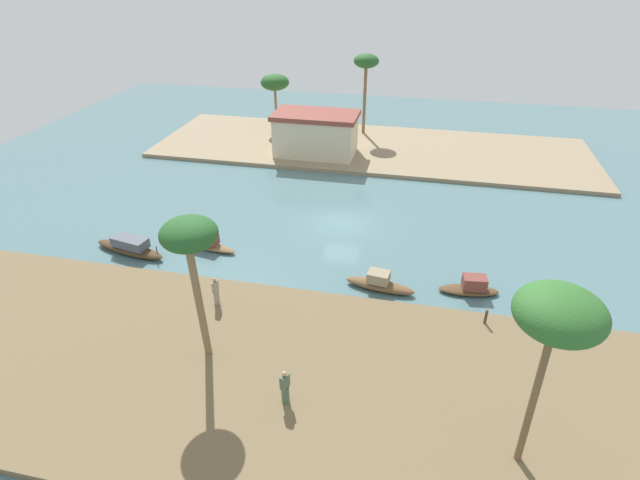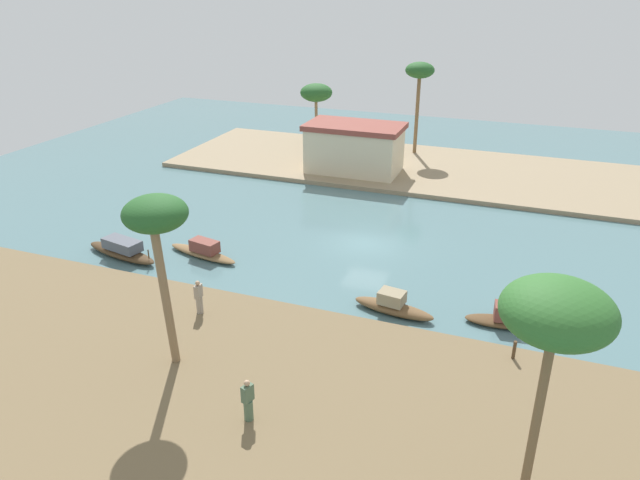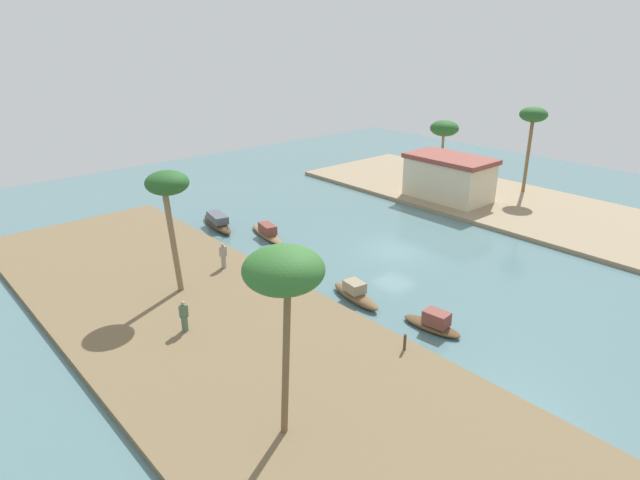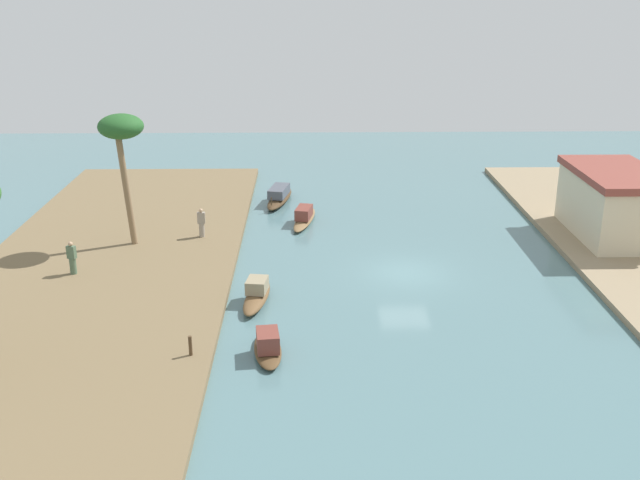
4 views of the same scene
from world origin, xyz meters
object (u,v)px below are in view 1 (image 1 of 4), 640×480
object	(u,v)px
sampan_upstream_small	(471,287)
mooring_post	(486,317)
riverside_building	(316,133)
person_by_mooring	(285,388)
palm_tree_right_tall	(366,64)
sampan_foreground	(380,283)
palm_tree_left_near	(190,240)
sampan_with_tall_canopy	(130,247)
palm_tree_left_far	(559,316)
palm_tree_right_short	(275,83)
sampan_with_red_awning	(204,242)
person_on_near_bank	(216,292)

from	to	relation	value
sampan_upstream_small	mooring_post	distance (m)	3.02
riverside_building	person_by_mooring	bearing A→B (deg)	-79.94
palm_tree_right_tall	mooring_post	bearing A→B (deg)	-70.30
sampan_foreground	palm_tree_right_tall	distance (m)	27.63
sampan_upstream_small	palm_tree_left_near	bearing A→B (deg)	-153.03
mooring_post	palm_tree_right_tall	distance (m)	31.04
sampan_upstream_small	palm_tree_left_near	world-z (taller)	palm_tree_left_near
sampan_with_tall_canopy	palm_tree_left_far	size ratio (longest dim) A/B	0.70
sampan_upstream_small	palm_tree_right_short	distance (m)	31.85
sampan_foreground	person_by_mooring	world-z (taller)	person_by_mooring
sampan_with_red_awning	palm_tree_left_near	size ratio (longest dim) A/B	0.67
palm_tree_right_short	sampan_foreground	bearing A→B (deg)	-62.11
person_on_near_bank	sampan_foreground	bearing A→B (deg)	-70.33
person_on_near_bank	palm_tree_left_far	xyz separation A→B (m)	(14.47, -6.20, 5.77)
sampan_with_tall_canopy	person_by_mooring	world-z (taller)	person_by_mooring
sampan_with_tall_canopy	person_by_mooring	distance (m)	16.15
sampan_foreground	palm_tree_right_short	bearing A→B (deg)	125.84
palm_tree_right_short	riverside_building	xyz separation A→B (m)	(5.71, -6.59, -2.73)
sampan_with_red_awning	sampan_foreground	bearing A→B (deg)	0.65
person_by_mooring	mooring_post	bearing A→B (deg)	147.45
sampan_foreground	person_on_near_bank	bearing A→B (deg)	-148.51
person_by_mooring	riverside_building	world-z (taller)	riverside_building
sampan_with_tall_canopy	sampan_upstream_small	distance (m)	20.75
sampan_with_red_awning	mooring_post	world-z (taller)	mooring_post
palm_tree_left_near	person_by_mooring	bearing A→B (deg)	-23.40
sampan_with_tall_canopy	sampan_upstream_small	world-z (taller)	sampan_with_tall_canopy
sampan_upstream_small	palm_tree_left_far	world-z (taller)	palm_tree_left_far
person_on_near_bank	palm_tree_right_tall	xyz separation A→B (m)	(3.53, 29.97, 5.98)
person_by_mooring	palm_tree_right_short	xyz separation A→B (m)	(-10.92, 35.24, 3.86)
palm_tree_right_short	riverside_building	distance (m)	9.14
mooring_post	person_on_near_bank	bearing A→B (deg)	-174.31
palm_tree_left_near	palm_tree_left_far	size ratio (longest dim) A/B	0.96
sampan_with_red_awning	person_on_near_bank	size ratio (longest dim) A/B	2.90
sampan_with_red_awning	palm_tree_left_near	xyz separation A→B (m)	(4.31, -9.48, 6.12)
mooring_post	palm_tree_left_near	bearing A→B (deg)	-158.14
sampan_with_tall_canopy	palm_tree_right_tall	size ratio (longest dim) A/B	0.67
sampan_foreground	sampan_upstream_small	bearing A→B (deg)	16.33
sampan_upstream_small	palm_tree_left_near	size ratio (longest dim) A/B	0.48
sampan_upstream_small	riverside_building	bearing A→B (deg)	118.39
sampan_foreground	mooring_post	world-z (taller)	mooring_post
sampan_foreground	person_by_mooring	distance (m)	9.65
sampan_with_red_awning	palm_tree_right_short	size ratio (longest dim) A/B	0.87
sampan_foreground	riverside_building	xyz separation A→B (m)	(-8.08, 19.46, 1.83)
sampan_foreground	palm_tree_right_short	distance (m)	29.83
sampan_with_red_awning	sampan_foreground	world-z (taller)	sampan_foreground
palm_tree_left_near	sampan_upstream_small	bearing A→B (deg)	33.49
mooring_post	sampan_foreground	bearing A→B (deg)	158.29
person_by_mooring	mooring_post	world-z (taller)	person_by_mooring
person_on_near_bank	palm_tree_left_far	size ratio (longest dim) A/B	0.22
sampan_with_tall_canopy	palm_tree_right_short	xyz separation A→B (m)	(1.98, 25.54, 4.51)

